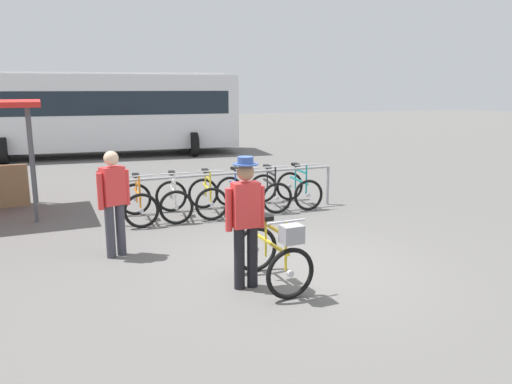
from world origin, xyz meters
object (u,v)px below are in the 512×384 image
Objects in this scene: racked_bike_black at (270,191)px; pedestrian_with_backpack at (113,197)px; racked_bike_orange at (138,203)px; person_with_featured_bike at (246,217)px; racked_bike_teal at (299,189)px; featured_bicycle at (275,254)px; racked_bike_yellow at (207,197)px; racked_bike_blue at (239,194)px; bus_distant at (101,109)px; racked_bike_white at (174,200)px.

racked_bike_black is 0.70× the size of pedestrian_with_backpack.
racked_bike_orange is 0.64× the size of person_with_featured_bike.
featured_bicycle is at bearing -118.14° from racked_bike_teal.
racked_bike_blue is (0.70, 0.04, -0.00)m from racked_bike_yellow.
pedestrian_with_backpack is (-1.97, -2.03, 0.57)m from racked_bike_yellow.
racked_bike_orange is at bearing 108.44° from featured_bicycle.
racked_bike_yellow is at bearing -176.92° from racked_bike_teal.
racked_bike_black is 4.01m from pedestrian_with_backpack.
person_with_featured_bike reaches higher than racked_bike_orange.
featured_bicycle is at bearing -71.56° from racked_bike_orange.
featured_bicycle is at bearing -46.29° from pedestrian_with_backpack.
racked_bike_blue is 0.12× the size of bus_distant.
person_with_featured_bike is 0.17× the size of bus_distant.
racked_bike_yellow is (1.40, 0.08, -0.00)m from racked_bike_orange.
racked_bike_blue is 10.34m from bus_distant.
bus_distant is at bearing 94.79° from racked_bike_white.
racked_bike_teal is at bearing 3.08° from racked_bike_blue.
racked_bike_yellow is at bearing -176.92° from racked_bike_black.
racked_bike_teal is 0.93× the size of featured_bicycle.
racked_bike_orange is 0.98× the size of racked_bike_teal.
bus_distant is at bearing 102.63° from racked_bike_blue.
person_with_featured_bike is at bearing -50.76° from pedestrian_with_backpack.
racked_bike_yellow is at bearing -176.92° from racked_bike_blue.
person_with_featured_bike is at bearing -96.70° from racked_bike_yellow.
person_with_featured_bike is (-2.55, -3.99, 0.58)m from racked_bike_teal.
racked_bike_black is at bearing 3.08° from racked_bike_yellow.
person_with_featured_bike is at bearing -85.53° from bus_distant.
racked_bike_white is at bearing -176.92° from racked_bike_blue.
racked_bike_blue and racked_bike_teal have the same top height.
person_with_featured_bike is (-0.46, -3.88, 0.58)m from racked_bike_yellow.
racked_bike_white is 2.43m from pedestrian_with_backpack.
racked_bike_orange is 2.10m from racked_bike_blue.
racked_bike_orange is 0.67× the size of pedestrian_with_backpack.
racked_bike_white is at bearing 57.50° from pedestrian_with_backpack.
racked_bike_orange is 0.70m from racked_bike_white.
racked_bike_blue is 0.68× the size of person_with_featured_bike.
racked_bike_orange is at bearing 73.77° from pedestrian_with_backpack.
racked_bike_black is 0.95× the size of featured_bicycle.
racked_bike_white is at bearing -176.92° from racked_bike_black.
racked_bike_blue is (1.40, 0.08, 0.00)m from racked_bike_white.
featured_bicycle is 0.63m from person_with_featured_bike.
featured_bicycle is 14.16m from bus_distant.
racked_bike_orange is at bearing -176.92° from racked_bike_white.
racked_bike_black is at bearing -73.56° from bus_distant.
racked_bike_blue is at bearing 3.08° from racked_bike_orange.
racked_bike_white is 0.67× the size of person_with_featured_bike.
racked_bike_yellow is 3.99m from featured_bicycle.
racked_bike_white and racked_bike_teal have the same top height.
racked_bike_black is at bearing 3.08° from racked_bike_blue.
racked_bike_yellow is at bearing 3.08° from racked_bike_white.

